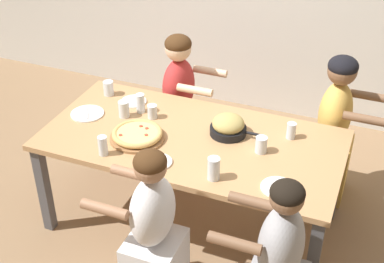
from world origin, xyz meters
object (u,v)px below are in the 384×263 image
object	(u,v)px
empty_plate_b	(134,101)
diner_far_right	(332,133)
drinking_glass_a	(103,147)
diner_far_midleft	(179,105)
drinking_glass_c	(291,131)
drinking_glass_g	(214,170)
empty_plate_a	(87,114)
drinking_glass_b	(152,112)
diner_near_center	(153,236)
drinking_glass_e	(109,88)
drinking_glass_h	(124,110)
skillet_bowl	(228,126)
drinking_glass_d	(140,104)
drinking_glass_f	(261,146)
empty_plate_c	(158,162)
pizza_board_main	(137,135)
empty_plate_d	(278,188)

from	to	relation	value
empty_plate_b	diner_far_right	distance (m)	1.51
drinking_glass_a	diner_far_midleft	xyz separation A→B (m)	(0.06, 1.11, -0.27)
drinking_glass_c	drinking_glass_g	bearing A→B (deg)	-118.62
empty_plate_a	drinking_glass_b	distance (m)	0.48
empty_plate_b	diner_near_center	bearing A→B (deg)	-58.23
drinking_glass_e	diner_near_center	bearing A→B (deg)	-50.72
diner_far_right	diner_far_midleft	size ratio (longest dim) A/B	1.03
diner_far_right	diner_far_midleft	world-z (taller)	diner_far_right
drinking_glass_h	diner_near_center	distance (m)	1.04
skillet_bowl	drinking_glass_a	bearing A→B (deg)	-141.87
drinking_glass_d	empty_plate_a	bearing A→B (deg)	-152.65
drinking_glass_e	diner_far_midleft	distance (m)	0.63
drinking_glass_c	drinking_glass_h	xyz separation A→B (m)	(-1.17, -0.16, 0.00)
drinking_glass_d	diner_far_midleft	size ratio (longest dim) A/B	0.12
drinking_glass_c	drinking_glass_d	size ratio (longest dim) A/B	0.80
skillet_bowl	empty_plate_a	bearing A→B (deg)	-172.72
drinking_glass_f	drinking_glass_h	size ratio (longest dim) A/B	0.92
diner_far_right	empty_plate_c	bearing A→B (deg)	-41.56
drinking_glass_g	drinking_glass_f	bearing A→B (deg)	63.21
drinking_glass_e	drinking_glass_g	distance (m)	1.29
empty_plate_a	drinking_glass_h	bearing A→B (deg)	15.81
empty_plate_a	drinking_glass_e	bearing A→B (deg)	89.77
skillet_bowl	drinking_glass_h	bearing A→B (deg)	-175.75
empty_plate_c	diner_far_right	world-z (taller)	diner_far_right
empty_plate_b	diner_far_right	xyz separation A→B (m)	(1.43, 0.43, -0.20)
pizza_board_main	drinking_glass_a	world-z (taller)	drinking_glass_a
empty_plate_b	empty_plate_c	world-z (taller)	same
drinking_glass_f	diner_far_right	distance (m)	0.84
empty_plate_a	diner_far_right	distance (m)	1.82
empty_plate_a	drinking_glass_h	size ratio (longest dim) A/B	1.98
pizza_board_main	drinking_glass_c	xyz separation A→B (m)	(0.95, 0.39, 0.02)
empty_plate_c	diner_near_center	size ratio (longest dim) A/B	0.17
drinking_glass_f	drinking_glass_c	bearing A→B (deg)	58.55
drinking_glass_d	empty_plate_c	bearing A→B (deg)	-54.41
empty_plate_d	drinking_glass_h	bearing A→B (deg)	162.13
drinking_glass_a	drinking_glass_g	world-z (taller)	drinking_glass_g
pizza_board_main	drinking_glass_b	bearing A→B (deg)	94.43
skillet_bowl	drinking_glass_b	distance (m)	0.57
pizza_board_main	drinking_glass_g	bearing A→B (deg)	-19.55
drinking_glass_f	empty_plate_c	bearing A→B (deg)	-148.12
pizza_board_main	diner_near_center	world-z (taller)	diner_near_center
empty_plate_d	diner_far_midleft	xyz separation A→B (m)	(-1.06, 1.03, -0.22)
empty_plate_c	drinking_glass_e	distance (m)	0.98
drinking_glass_a	empty_plate_a	bearing A→B (deg)	132.29
pizza_board_main	drinking_glass_e	world-z (taller)	drinking_glass_e
diner_near_center	drinking_glass_b	bearing A→B (deg)	24.86
diner_far_right	drinking_glass_h	bearing A→B (deg)	-65.40
empty_plate_a	drinking_glass_b	bearing A→B (deg)	16.29
drinking_glass_a	drinking_glass_b	bearing A→B (deg)	79.34
drinking_glass_a	drinking_glass_b	world-z (taller)	drinking_glass_a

